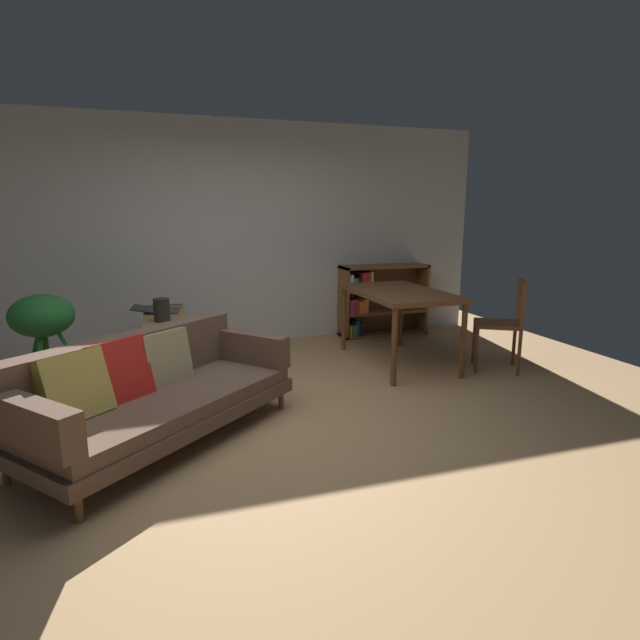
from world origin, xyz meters
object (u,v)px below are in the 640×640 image
object	(u,v)px
fabric_couch	(151,390)
open_laptop	(159,310)
media_console	(167,344)
potted_floor_plant	(43,324)
dining_table	(399,298)
desk_speaker	(162,310)
dining_chair_near	(506,320)
bookshelf	(377,300)

from	to	relation	value
fabric_couch	open_laptop	size ratio (longest dim) A/B	4.13
media_console	potted_floor_plant	bearing A→B (deg)	-167.16
dining_table	desk_speaker	bearing A→B (deg)	178.63
dining_table	media_console	bearing A→B (deg)	171.03
media_console	dining_chair_near	size ratio (longest dim) A/B	1.25
media_console	potted_floor_plant	world-z (taller)	potted_floor_plant
open_laptop	dining_table	size ratio (longest dim) A/B	0.34
open_laptop	potted_floor_plant	world-z (taller)	potted_floor_plant
fabric_couch	bookshelf	bearing A→B (deg)	40.91
potted_floor_plant	bookshelf	world-z (taller)	bookshelf
desk_speaker	media_console	bearing A→B (deg)	85.87
fabric_couch	open_laptop	xyz separation A→B (m)	(0.07, 1.75, 0.25)
fabric_couch	media_console	size ratio (longest dim) A/B	1.74
open_laptop	potted_floor_plant	distance (m)	1.07
media_console	dining_chair_near	xyz separation A→B (m)	(3.34, -0.94, 0.23)
open_laptop	bookshelf	xyz separation A→B (m)	(2.77, 0.72, -0.15)
desk_speaker	bookshelf	size ratio (longest dim) A/B	0.19
potted_floor_plant	open_laptop	bearing A→B (deg)	23.16
dining_chair_near	bookshelf	world-z (taller)	dining_chair_near
open_laptop	dining_table	world-z (taller)	dining_table
dining_chair_near	bookshelf	distance (m)	1.94
fabric_couch	desk_speaker	distance (m)	1.29
media_console	dining_table	size ratio (longest dim) A/B	0.81
open_laptop	dining_chair_near	xyz separation A→B (m)	(3.39, -1.13, -0.09)
desk_speaker	dining_chair_near	xyz separation A→B (m)	(3.36, -0.62, -0.19)
open_laptop	media_console	bearing A→B (deg)	-73.38
fabric_couch	open_laptop	world-z (taller)	fabric_couch
potted_floor_plant	dining_table	distance (m)	3.44
dining_chair_near	fabric_couch	bearing A→B (deg)	-169.84
fabric_couch	media_console	distance (m)	1.57
fabric_couch	bookshelf	xyz separation A→B (m)	(2.84, 2.46, 0.10)
desk_speaker	dining_chair_near	distance (m)	3.42
desk_speaker	potted_floor_plant	world-z (taller)	potted_floor_plant
dining_chair_near	open_laptop	bearing A→B (deg)	161.63
potted_floor_plant	bookshelf	xyz separation A→B (m)	(3.76, 1.14, -0.16)
dining_table	open_laptop	bearing A→B (deg)	167.06
open_laptop	bookshelf	size ratio (longest dim) A/B	0.42
open_laptop	dining_table	distance (m)	2.52
dining_table	dining_chair_near	size ratio (longest dim) A/B	1.53
fabric_couch	dining_table	distance (m)	2.81
open_laptop	potted_floor_plant	xyz separation A→B (m)	(-0.99, -0.42, 0.01)
desk_speaker	bookshelf	distance (m)	3.01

